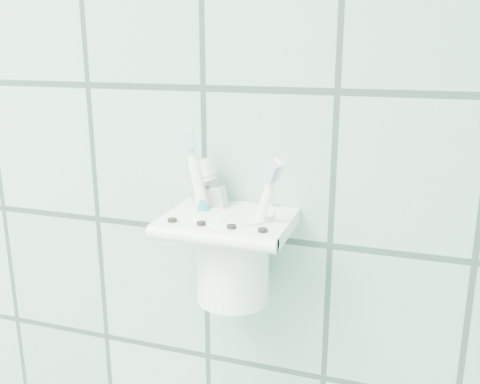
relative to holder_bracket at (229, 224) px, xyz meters
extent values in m
cube|color=white|center=(0.00, 0.04, -0.01)|extent=(0.05, 0.02, 0.04)
cube|color=white|center=(0.00, 0.00, 0.00)|extent=(0.13, 0.10, 0.02)
cylinder|color=white|center=(0.00, -0.05, 0.00)|extent=(0.13, 0.02, 0.02)
cylinder|color=black|center=(-0.05, -0.04, 0.01)|extent=(0.01, 0.01, 0.00)
cylinder|color=black|center=(-0.02, -0.04, 0.01)|extent=(0.01, 0.01, 0.00)
cylinder|color=black|center=(0.02, -0.04, 0.01)|extent=(0.01, 0.01, 0.00)
cylinder|color=black|center=(0.05, -0.04, 0.01)|extent=(0.01, 0.01, 0.00)
cylinder|color=white|center=(0.00, 0.00, -0.04)|extent=(0.08, 0.08, 0.10)
cylinder|color=white|center=(0.00, 0.00, 0.01)|extent=(0.09, 0.09, 0.01)
cylinder|color=black|center=(0.00, 0.00, 0.01)|extent=(0.07, 0.07, 0.00)
cylinder|color=white|center=(-0.01, 0.00, 0.00)|extent=(0.05, 0.03, 0.15)
cylinder|color=white|center=(-0.01, 0.00, 0.08)|extent=(0.01, 0.01, 0.02)
cube|color=silver|center=(-0.01, -0.01, 0.09)|extent=(0.02, 0.01, 0.02)
cube|color=white|center=(-0.01, 0.00, 0.09)|extent=(0.02, 0.01, 0.02)
ellipsoid|color=teal|center=(-0.01, -0.01, 0.01)|extent=(0.02, 0.01, 0.03)
cylinder|color=white|center=(0.01, 0.01, 0.00)|extent=(0.07, 0.08, 0.15)
cylinder|color=white|center=(0.01, 0.01, 0.10)|extent=(0.02, 0.02, 0.03)
cube|color=silver|center=(0.01, 0.01, 0.11)|extent=(0.02, 0.02, 0.03)
cube|color=white|center=(0.01, 0.02, 0.11)|extent=(0.02, 0.01, 0.03)
ellipsoid|color=green|center=(0.01, 0.01, 0.02)|extent=(0.02, 0.02, 0.03)
cylinder|color=white|center=(0.00, 0.03, -0.01)|extent=(0.06, 0.06, 0.14)
cylinder|color=white|center=(0.00, 0.03, 0.08)|extent=(0.02, 0.02, 0.02)
cube|color=silver|center=(0.00, 0.02, 0.09)|extent=(0.02, 0.02, 0.02)
cube|color=white|center=(0.00, 0.03, 0.09)|extent=(0.02, 0.02, 0.02)
ellipsoid|color=#1E38A5|center=(0.00, 0.02, 0.01)|extent=(0.02, 0.02, 0.03)
cube|color=silver|center=(-0.01, 0.01, -0.02)|extent=(0.07, 0.03, 0.12)
cube|color=silver|center=(-0.01, 0.01, -0.08)|extent=(0.04, 0.01, 0.02)
cone|color=silver|center=(-0.01, 0.01, 0.04)|extent=(0.04, 0.04, 0.03)
cylinder|color=white|center=(-0.01, 0.01, 0.06)|extent=(0.04, 0.03, 0.03)
camera|label=1|loc=(0.18, -0.51, 0.19)|focal=40.00mm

